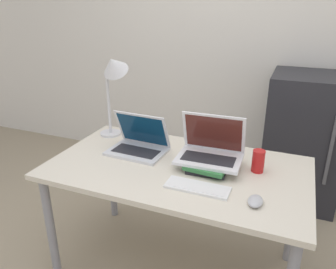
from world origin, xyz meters
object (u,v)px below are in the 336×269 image
(book_stack, at_px, (209,164))
(mouse, at_px, (255,201))
(laptop_on_books, at_px, (210,150))
(mini_fridge, at_px, (303,139))
(laptop_left, at_px, (139,144))
(soda_can, at_px, (258,161))
(wireless_keyboard, at_px, (197,187))
(desk_lamp, at_px, (113,75))

(book_stack, height_order, mouse, book_stack)
(laptop_on_books, xyz_separation_m, mini_fridge, (0.50, 1.09, -0.29))
(book_stack, relative_size, mini_fridge, 0.27)
(laptop_left, height_order, laptop_on_books, laptop_on_books)
(mouse, height_order, soda_can, soda_can)
(book_stack, relative_size, soda_can, 2.35)
(laptop_left, xyz_separation_m, laptop_on_books, (0.45, -0.02, 0.05))
(laptop_on_books, bearing_deg, wireless_keyboard, -87.89)
(desk_lamp, height_order, mini_fridge, desk_lamp)
(laptop_on_books, distance_m, wireless_keyboard, 0.27)
(mouse, relative_size, desk_lamp, 0.18)
(laptop_left, bearing_deg, wireless_keyboard, -31.21)
(desk_lamp, relative_size, mini_fridge, 0.54)
(mouse, height_order, desk_lamp, desk_lamp)
(laptop_on_books, relative_size, desk_lamp, 0.62)
(mouse, bearing_deg, wireless_keyboard, 174.28)
(soda_can, xyz_separation_m, desk_lamp, (-0.94, 0.13, 0.36))
(wireless_keyboard, bearing_deg, laptop_left, 148.79)
(laptop_left, relative_size, mini_fridge, 0.33)
(soda_can, xyz_separation_m, mini_fridge, (0.24, 1.06, -0.26))
(book_stack, height_order, laptop_on_books, laptop_on_books)
(desk_lamp, bearing_deg, soda_can, -7.62)
(book_stack, height_order, desk_lamp, desk_lamp)
(desk_lamp, bearing_deg, mini_fridge, 38.34)
(mini_fridge, bearing_deg, mouse, -98.51)
(laptop_on_books, bearing_deg, soda_can, 6.75)
(laptop_left, xyz_separation_m, mouse, (0.74, -0.31, -0.03))
(book_stack, height_order, mini_fridge, mini_fridge)
(book_stack, xyz_separation_m, wireless_keyboard, (0.00, -0.23, -0.02))
(wireless_keyboard, bearing_deg, soda_can, 49.71)
(laptop_on_books, distance_m, soda_can, 0.26)
(soda_can, bearing_deg, book_stack, -166.73)
(laptop_on_books, xyz_separation_m, wireless_keyboard, (0.01, -0.26, -0.09))
(wireless_keyboard, bearing_deg, book_stack, 91.10)
(laptop_left, xyz_separation_m, mini_fridge, (0.95, 1.07, -0.24))
(wireless_keyboard, height_order, mouse, mouse)
(book_stack, distance_m, laptop_on_books, 0.08)
(soda_can, bearing_deg, mini_fridge, 77.17)
(laptop_left, height_order, wireless_keyboard, laptop_left)
(desk_lamp, xyz_separation_m, mini_fridge, (1.18, 0.94, -0.62))
(wireless_keyboard, distance_m, mini_fridge, 1.45)
(book_stack, distance_m, mouse, 0.39)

